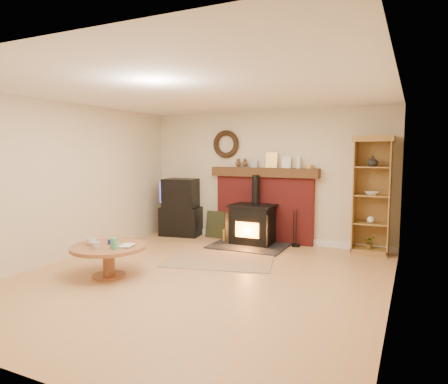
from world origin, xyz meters
The scene contains 11 objects.
ground centered at (0.00, 0.00, 0.00)m, with size 5.50×5.50×0.00m, color tan.
room_shell centered at (-0.02, 0.09, 1.72)m, with size 5.02×5.52×2.61m.
chimney_breast centered at (0.00, 2.67, 0.80)m, with size 2.20×0.22×1.78m.
wood_stove centered at (-0.09, 2.28, 0.38)m, with size 1.40×1.00×1.34m.
area_rug centered at (-0.17, 1.01, 0.01)m, with size 1.74×1.20×0.01m, color brown.
tv_unit centered at (-1.81, 2.47, 0.58)m, with size 0.91×0.70×1.22m.
curio_cabinet centered at (2.04, 2.56, 1.03)m, with size 0.66×0.48×2.06m.
firelog_box centered at (-0.53, 2.40, 0.13)m, with size 0.40×0.25×0.25m, color yellow.
leaning_painting centered at (-1.01, 2.55, 0.28)m, with size 0.46×0.03×0.56m, color black.
fire_tools centered at (0.71, 2.50, 0.11)m, with size 0.16×0.16×0.70m.
coffee_table centered at (-1.23, -0.46, 0.37)m, with size 1.07×1.07×0.61m.
Camera 1 is at (2.70, -4.79, 1.79)m, focal length 32.00 mm.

